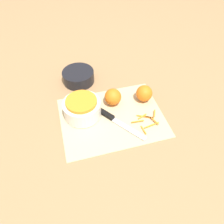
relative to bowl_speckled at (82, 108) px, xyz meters
name	(u,v)px	position (x,y,z in m)	size (l,w,h in m)	color
ground_plane	(112,118)	(0.12, -0.05, -0.05)	(4.00, 4.00, 0.00)	#9E754C
cutting_board	(112,117)	(0.12, -0.05, -0.04)	(0.44, 0.34, 0.01)	#CCB284
bowl_speckled	(82,108)	(0.00, 0.00, 0.00)	(0.16, 0.16, 0.08)	silver
bowl_dark	(78,76)	(0.02, 0.23, -0.02)	(0.16, 0.16, 0.06)	black
knife	(111,117)	(0.11, -0.05, -0.03)	(0.17, 0.22, 0.02)	black
orange_left	(113,97)	(0.14, 0.03, 0.00)	(0.08, 0.08, 0.08)	orange
orange_right	(144,93)	(0.29, 0.02, 0.00)	(0.07, 0.07, 0.07)	orange
peel_pile	(147,120)	(0.25, -0.11, -0.04)	(0.12, 0.11, 0.01)	orange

